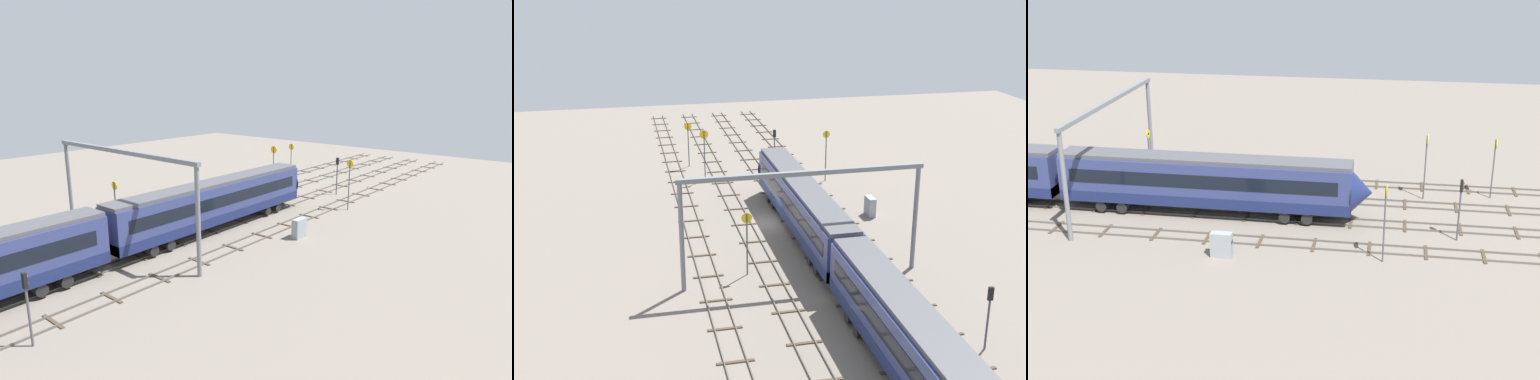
# 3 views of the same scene
# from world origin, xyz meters

# --- Properties ---
(ground_plane) EXTENTS (114.30, 114.30, 0.00)m
(ground_plane) POSITION_xyz_m (0.00, 0.00, 0.00)
(ground_plane) COLOR slate
(track_near_foreground) EXTENTS (98.30, 2.40, 0.16)m
(track_near_foreground) POSITION_xyz_m (-0.00, -7.11, 0.07)
(track_near_foreground) COLOR #59544C
(track_near_foreground) RESTS_ON ground
(track_with_train) EXTENTS (98.30, 2.40, 0.16)m
(track_with_train) POSITION_xyz_m (0.00, -2.37, 0.07)
(track_with_train) COLOR #59544C
(track_with_train) RESTS_ON ground
(track_middle) EXTENTS (98.30, 2.40, 0.16)m
(track_middle) POSITION_xyz_m (0.00, 2.37, 0.07)
(track_middle) COLOR #59544C
(track_middle) RESTS_ON ground
(track_second_far) EXTENTS (98.30, 2.40, 0.16)m
(track_second_far) POSITION_xyz_m (-0.00, 7.11, 0.07)
(track_second_far) COLOR #59544C
(track_second_far) RESTS_ON ground
(train) EXTENTS (50.40, 3.24, 4.80)m
(train) POSITION_xyz_m (-15.25, -2.37, 2.66)
(train) COLOR navy
(train) RESTS_ON ground
(overhead_gantry) EXTENTS (0.40, 19.01, 8.81)m
(overhead_gantry) POSITION_xyz_m (-12.13, 0.03, 6.64)
(overhead_gantry) COLOR slate
(overhead_gantry) RESTS_ON ground
(speed_sign_near_foreground) EXTENTS (0.14, 0.82, 5.77)m
(speed_sign_near_foreground) POSITION_xyz_m (11.27, -9.07, 3.61)
(speed_sign_near_foreground) COLOR #4C4C51
(speed_sign_near_foreground) RESTS_ON ground
(speed_sign_mid_trackside) EXTENTS (0.14, 0.90, 5.40)m
(speed_sign_mid_trackside) POSITION_xyz_m (20.21, 5.28, 3.47)
(speed_sign_mid_trackside) COLOR #4C4C51
(speed_sign_mid_trackside) RESTS_ON ground
(speed_sign_far_trackside) EXTENTS (0.14, 0.99, 5.81)m
(speed_sign_far_trackside) POSITION_xyz_m (14.39, 4.10, 3.80)
(speed_sign_far_trackside) COLOR #4C4C51
(speed_sign_far_trackside) RESTS_ON ground
(speed_sign_distant_end) EXTENTS (0.14, 0.83, 5.20)m
(speed_sign_distant_end) POSITION_xyz_m (-10.46, 4.05, 3.30)
(speed_sign_distant_end) COLOR #4C4C51
(speed_sign_distant_end) RESTS_ON ground
(signal_light_trackside_approach) EXTENTS (0.31, 0.32, 4.40)m
(signal_light_trackside_approach) POSITION_xyz_m (-24.49, -8.74, 2.89)
(signal_light_trackside_approach) COLOR #4C4C51
(signal_light_trackside_approach) RESTS_ON ground
(signal_light_trackside_departure) EXTENTS (0.31, 0.32, 4.84)m
(signal_light_trackside_departure) POSITION_xyz_m (16.70, -4.45, 3.15)
(signal_light_trackside_departure) COLOR #4C4C51
(signal_light_trackside_departure) RESTS_ON ground
(relay_cabinet) EXTENTS (1.57, 0.68, 1.85)m
(relay_cabinet) POSITION_xyz_m (-0.16, -10.09, 0.93)
(relay_cabinet) COLOR gray
(relay_cabinet) RESTS_ON ground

